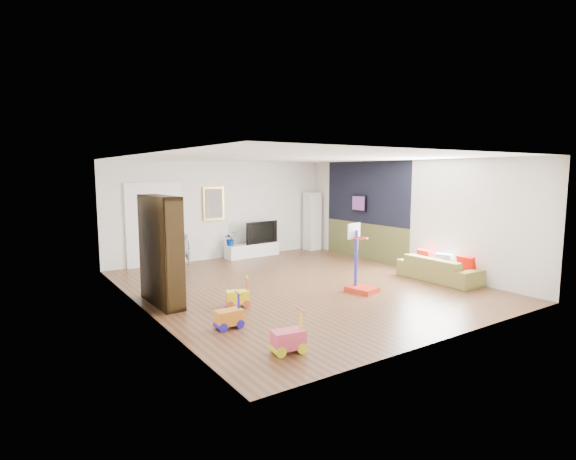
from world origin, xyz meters
TOP-DOWN VIEW (x-y plane):
  - floor at (0.00, 0.00)m, footprint 6.50×7.50m
  - ceiling at (0.00, 0.00)m, footprint 6.50×7.50m
  - wall_back at (0.00, 3.75)m, footprint 6.50×0.00m
  - wall_front at (0.00, -3.75)m, footprint 6.50×0.00m
  - wall_left at (-3.25, 0.00)m, footprint 0.00×7.50m
  - wall_right at (3.25, 0.00)m, footprint 0.00×7.50m
  - navy_accent at (3.23, 1.40)m, footprint 0.01×3.20m
  - olive_wainscot at (3.23, 1.40)m, footprint 0.01×3.20m
  - doorway at (-1.90, 3.71)m, footprint 1.45×0.06m
  - painting_back at (-0.25, 3.71)m, footprint 0.62×0.06m
  - artwork_right at (3.17, 1.60)m, footprint 0.04×0.56m
  - media_console at (0.80, 3.45)m, footprint 1.63×0.49m
  - tall_cabinet at (2.93, 3.45)m, footprint 0.43×0.43m
  - bookshelf at (-2.86, 0.27)m, footprint 0.40×1.37m
  - sofa at (2.83, -1.40)m, footprint 0.74×1.86m
  - basketball_hoop at (0.76, -1.16)m, footprint 0.61×0.68m
  - ride_on_yellow at (-1.78, -0.64)m, footprint 0.46×0.37m
  - ride_on_orange at (-2.43, -1.59)m, footprint 0.41×0.25m
  - ride_on_pink at (-2.19, -2.89)m, footprint 0.47×0.33m
  - child at (-1.24, 3.37)m, footprint 0.32×0.22m
  - tv at (1.05, 3.45)m, footprint 1.11×0.30m
  - vase_plant at (0.13, 3.49)m, footprint 0.40×0.37m
  - pillow_left at (3.02, -1.96)m, footprint 0.13×0.41m
  - pillow_center at (3.01, -1.39)m, footprint 0.19×0.36m
  - pillow_right at (3.04, -0.83)m, footprint 0.11×0.36m

SIDE VIEW (x-z plane):
  - floor at x=0.00m, z-range 0.00..0.00m
  - media_console at x=0.80m, z-range 0.00..0.38m
  - ride_on_yellow at x=-1.78m, z-range 0.00..0.53m
  - sofa at x=2.83m, z-range 0.00..0.54m
  - ride_on_orange at x=-2.43m, z-range 0.00..0.54m
  - ride_on_pink at x=-2.19m, z-range 0.00..0.58m
  - child at x=-1.24m, z-range 0.00..0.84m
  - pillow_left at x=3.02m, z-range 0.23..0.63m
  - pillow_center at x=3.01m, z-range 0.25..0.60m
  - pillow_right at x=3.04m, z-range 0.25..0.60m
  - olive_wainscot at x=3.23m, z-range 0.00..1.00m
  - vase_plant at x=0.13m, z-range 0.38..0.77m
  - tv at x=1.05m, z-range 0.38..1.01m
  - basketball_hoop at x=0.76m, z-range 0.00..1.39m
  - tall_cabinet at x=2.93m, z-range 0.00..1.78m
  - bookshelf at x=-2.86m, z-range 0.00..1.99m
  - doorway at x=-1.90m, z-range 0.00..2.10m
  - wall_back at x=0.00m, z-range 0.00..2.70m
  - wall_front at x=0.00m, z-range 0.00..2.70m
  - wall_left at x=-3.25m, z-range 0.00..2.70m
  - wall_right at x=3.25m, z-range 0.00..2.70m
  - artwork_right at x=3.17m, z-range 1.32..1.78m
  - painting_back at x=-0.25m, z-range 1.09..2.01m
  - navy_accent at x=3.23m, z-range 1.00..2.70m
  - ceiling at x=0.00m, z-range 2.70..2.70m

